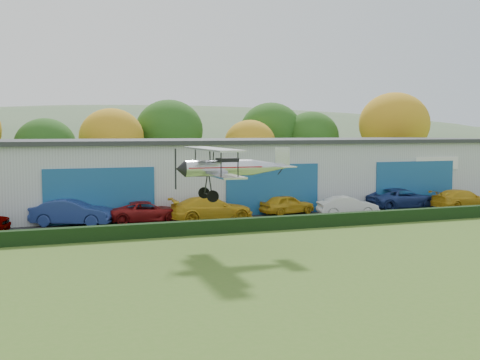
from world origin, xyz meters
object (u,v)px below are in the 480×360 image
object	(u,v)px
car_2	(147,212)
car_6	(401,198)
hangar	(244,172)
car_3	(212,209)
car_4	(287,204)
car_5	(348,206)
car_1	(72,212)
car_7	(462,199)
biplane	(229,166)

from	to	relation	value
car_2	car_6	world-z (taller)	car_6
hangar	car_3	world-z (taller)	hangar
car_4	car_5	world-z (taller)	same
car_1	car_3	world-z (taller)	car_1
car_1	car_6	bearing A→B (deg)	-68.96
car_2	car_6	xyz separation A→B (m)	(19.45, 0.01, 0.09)
car_2	car_7	bearing A→B (deg)	-92.45
car_3	car_4	size ratio (longest dim) A/B	1.36
car_1	hangar	bearing A→B (deg)	-43.69
car_3	car_5	world-z (taller)	car_3
car_2	car_1	bearing A→B (deg)	88.58
car_3	car_6	xyz separation A→B (m)	(15.38, 1.00, -0.02)
car_5	car_6	distance (m)	6.13
car_5	car_7	size ratio (longest dim) A/B	0.83
car_7	biplane	bearing A→B (deg)	107.38
car_4	car_7	size ratio (longest dim) A/B	0.80
car_5	car_3	bearing A→B (deg)	94.63
car_2	biplane	distance (m)	10.98
hangar	car_7	size ratio (longest dim) A/B	8.04
car_2	car_6	size ratio (longest dim) A/B	0.88
car_2	biplane	xyz separation A→B (m)	(2.20, -10.17, 3.51)
car_4	car_7	xyz separation A→B (m)	(13.67, -1.93, 0.05)
car_4	car_6	world-z (taller)	car_6
car_3	biplane	world-z (taller)	biplane
car_2	biplane	bearing A→B (deg)	-166.16
car_3	car_7	bearing A→B (deg)	-90.80
car_1	car_2	bearing A→B (deg)	-71.43
car_3	car_5	xyz separation A→B (m)	(9.59, -1.01, -0.11)
car_1	biplane	xyz separation A→B (m)	(6.87, -10.42, 3.36)
car_5	car_6	world-z (taller)	car_6
car_1	car_2	distance (m)	4.68
car_3	car_7	world-z (taller)	car_3
car_1	car_5	xyz separation A→B (m)	(18.33, -2.25, -0.14)
car_1	car_6	size ratio (longest dim) A/B	0.90
hangar	car_4	world-z (taller)	hangar
car_2	car_7	size ratio (longest dim) A/B	0.97
car_7	car_1	bearing A→B (deg)	81.96
car_2	car_3	distance (m)	4.18
car_7	biplane	distance (m)	23.38
car_2	car_5	xyz separation A→B (m)	(13.66, -2.01, 0.01)
hangar	car_2	xyz separation A→B (m)	(-9.08, -6.57, -1.93)
car_4	car_7	bearing A→B (deg)	-109.07
car_1	car_6	distance (m)	24.12
car_3	car_2	bearing A→B (deg)	77.48
car_4	car_5	size ratio (longest dim) A/B	0.97
car_5	car_6	bearing A→B (deg)	-60.17
car_5	car_6	xyz separation A→B (m)	(5.79, 2.01, 0.09)
car_6	biplane	world-z (taller)	biplane
car_7	hangar	bearing A→B (deg)	56.42
car_5	biplane	bearing A→B (deg)	136.15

